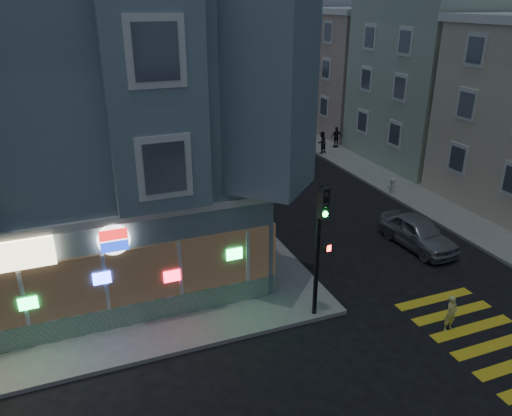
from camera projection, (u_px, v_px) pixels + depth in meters
ground at (294, 372)px, 14.80m from camera, size 120.00×120.00×0.00m
sidewalk_ne at (423, 128)px, 42.21m from camera, size 24.00×42.00×0.15m
corner_building at (45, 118)px, 19.94m from camera, size 14.60×14.60×11.40m
row_house_b at (459, 77)px, 32.96m from camera, size 12.00×8.60×10.50m
row_house_c at (380, 72)px, 40.97m from camera, size 12.00×8.60×9.00m
row_house_d at (327, 52)px, 48.40m from camera, size 12.00×8.60×10.50m
utility_pole at (303, 76)px, 37.54m from camera, size 2.20×0.30×9.00m
street_tree_near at (274, 77)px, 43.09m from camera, size 3.00×3.00×5.30m
street_tree_far at (243, 66)px, 49.95m from camera, size 3.00×3.00×5.30m
running_child at (451, 313)px, 16.46m from camera, size 0.51×0.37×1.30m
pedestrian_a at (322, 142)px, 34.86m from camera, size 0.91×0.83×1.53m
pedestrian_b at (336, 137)px, 36.21m from camera, size 0.91×0.42×1.52m
parked_car_a at (418, 232)px, 22.05m from camera, size 1.80×4.06×1.36m
parked_car_b at (293, 155)px, 33.20m from camera, size 1.49×3.82×1.24m
parked_car_c at (289, 134)px, 38.37m from camera, size 2.10×4.30×1.20m
parked_car_d at (240, 122)px, 42.13m from camera, size 2.54×4.51×1.19m
traffic_signal at (321, 231)px, 15.99m from camera, size 0.59×0.53×4.74m
fire_hydrant at (392, 185)px, 27.85m from camera, size 0.50×0.29×0.87m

